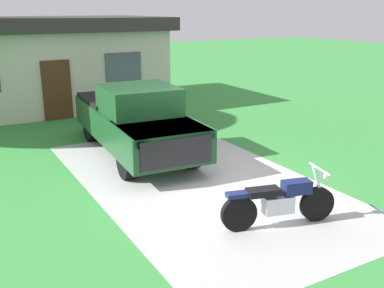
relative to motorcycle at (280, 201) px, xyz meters
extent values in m
plane|color=#398F3F|center=(-0.20, 2.62, -0.47)|extent=(80.00, 80.00, 0.00)
cube|color=#B7B7B7|center=(-0.20, 2.62, -0.47)|extent=(4.75, 8.61, 0.01)
cylinder|color=black|center=(0.74, -0.19, -0.14)|extent=(0.67, 0.28, 0.66)
cylinder|color=black|center=(-0.77, 0.19, -0.14)|extent=(0.67, 0.28, 0.66)
cube|color=silver|center=(-0.04, 0.01, -0.05)|extent=(0.61, 0.39, 0.32)
cube|color=#141E51|center=(0.30, -0.08, 0.25)|extent=(0.57, 0.38, 0.24)
cube|color=black|center=(-0.33, 0.08, 0.23)|extent=(0.65, 0.42, 0.12)
cube|color=#141E51|center=(-0.77, 0.19, 0.23)|extent=(0.51, 0.31, 0.08)
cylinder|color=silver|center=(0.74, -0.19, 0.23)|extent=(0.34, 0.14, 0.77)
cylinder|color=silver|center=(0.74, -0.19, 0.55)|extent=(0.21, 0.69, 0.04)
sphere|color=silver|center=(0.85, -0.21, 0.41)|extent=(0.16, 0.16, 0.16)
cylinder|color=black|center=(0.12, 3.50, -0.05)|extent=(0.35, 0.86, 0.84)
cylinder|color=black|center=(-1.52, 3.61, -0.05)|extent=(0.35, 0.86, 0.84)
cylinder|color=black|center=(0.35, 6.99, -0.05)|extent=(0.35, 0.86, 0.84)
cylinder|color=black|center=(-1.28, 7.10, -0.05)|extent=(0.35, 0.86, 0.84)
cube|color=#194723|center=(-0.58, 5.35, 0.33)|extent=(2.37, 5.72, 0.80)
cube|color=#194723|center=(-0.70, 3.50, 0.63)|extent=(2.02, 2.02, 0.20)
cube|color=#194723|center=(-0.61, 4.95, 1.08)|extent=(1.92, 2.01, 0.70)
cube|color=#3F4C56|center=(-0.66, 4.15, 0.98)|extent=(1.71, 0.27, 0.60)
cube|color=black|center=(-0.48, 6.89, 0.58)|extent=(2.05, 2.52, 0.50)
cube|color=black|center=(-0.76, 2.57, 0.33)|extent=(1.70, 0.21, 0.64)
cube|color=beige|center=(-1.46, 12.81, 1.03)|extent=(9.00, 5.00, 3.00)
cube|color=#383333|center=(-1.46, 12.81, 2.78)|extent=(9.60, 5.60, 0.50)
cube|color=#4C2D19|center=(-1.46, 10.28, 0.58)|extent=(1.00, 0.08, 2.10)
cube|color=#4C5966|center=(1.06, 10.28, 1.23)|extent=(1.40, 0.06, 1.10)
camera|label=1|loc=(-5.07, -5.68, 3.34)|focal=41.93mm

